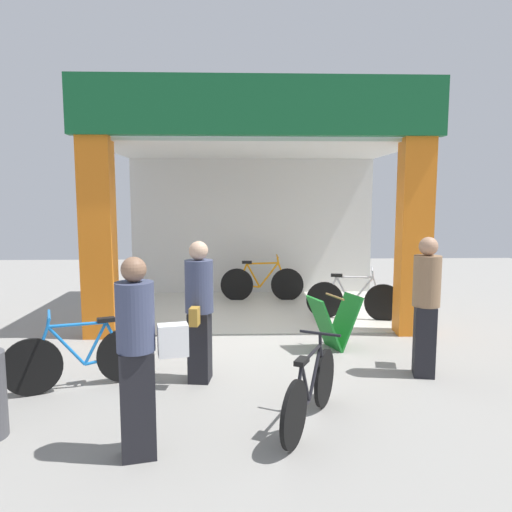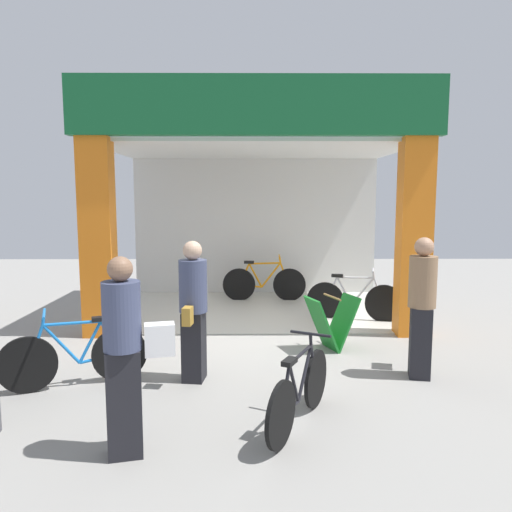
% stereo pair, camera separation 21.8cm
% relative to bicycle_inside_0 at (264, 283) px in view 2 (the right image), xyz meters
% --- Properties ---
extents(ground_plane, '(18.70, 18.70, 0.00)m').
position_rel_bicycle_inside_0_xyz_m(ground_plane, '(-0.18, -2.52, -0.38)').
color(ground_plane, gray).
rests_on(ground_plane, ground).
extents(shop_facade, '(5.55, 3.70, 3.92)m').
position_rel_bicycle_inside_0_xyz_m(shop_facade, '(-0.18, -0.87, 1.69)').
color(shop_facade, beige).
rests_on(shop_facade, ground).
extents(bicycle_inside_0, '(1.73, 0.48, 0.95)m').
position_rel_bicycle_inside_0_xyz_m(bicycle_inside_0, '(0.00, 0.00, 0.00)').
color(bicycle_inside_0, black).
rests_on(bicycle_inside_0, ground).
extents(bicycle_inside_1, '(1.63, 0.53, 0.92)m').
position_rel_bicycle_inside_0_xyz_m(bicycle_inside_1, '(1.54, -1.62, -0.01)').
color(bicycle_inside_1, black).
rests_on(bicycle_inside_1, ground).
extents(bicycle_parked_0, '(0.71, 1.38, 0.84)m').
position_rel_bicycle_inside_0_xyz_m(bicycle_parked_0, '(0.21, -5.55, -0.05)').
color(bicycle_parked_0, black).
rests_on(bicycle_parked_0, ground).
extents(bicycle_parked_1, '(1.53, 0.65, 0.90)m').
position_rel_bicycle_inside_0_xyz_m(bicycle_parked_1, '(-2.26, -4.57, -0.02)').
color(bicycle_parked_1, black).
rests_on(bicycle_parked_1, ground).
extents(sandwich_board_sign, '(0.80, 0.67, 0.78)m').
position_rel_bicycle_inside_0_xyz_m(sandwich_board_sign, '(0.89, -3.23, 0.00)').
color(sandwich_board_sign, '#197226').
rests_on(sandwich_board_sign, ground).
extents(pedestrian_1, '(0.61, 0.37, 1.69)m').
position_rel_bicycle_inside_0_xyz_m(pedestrian_1, '(-1.28, -6.05, 0.49)').
color(pedestrian_1, black).
rests_on(pedestrian_1, ground).
extents(pedestrian_2, '(0.37, 0.53, 1.66)m').
position_rel_bicycle_inside_0_xyz_m(pedestrian_2, '(-0.93, -4.39, 0.47)').
color(pedestrian_2, black).
rests_on(pedestrian_2, ground).
extents(pedestrian_3, '(0.39, 0.62, 1.69)m').
position_rel_bicycle_inside_0_xyz_m(pedestrian_3, '(1.78, -4.28, 0.49)').
color(pedestrian_3, black).
rests_on(pedestrian_3, ground).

